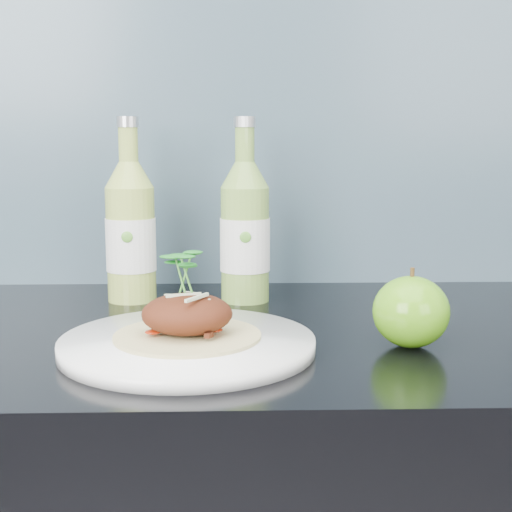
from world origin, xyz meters
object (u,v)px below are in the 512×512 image
object	(u,v)px
green_apple	(411,312)
cider_bottle_right	(245,232)
cider_bottle_left	(131,232)
dinner_plate	(188,344)

from	to	relation	value
green_apple	cider_bottle_right	xyz separation A→B (m)	(-0.19, 0.25, 0.06)
green_apple	cider_bottle_left	size ratio (longest dim) A/B	0.42
cider_bottle_left	cider_bottle_right	world-z (taller)	same
green_apple	cider_bottle_left	distance (m)	0.45
dinner_plate	cider_bottle_left	bearing A→B (deg)	110.60
cider_bottle_left	green_apple	bearing A→B (deg)	-18.03
cider_bottle_left	dinner_plate	bearing A→B (deg)	-51.72
green_apple	cider_bottle_right	size ratio (longest dim) A/B	0.42
dinner_plate	cider_bottle_left	size ratio (longest dim) A/B	1.31
green_apple	cider_bottle_left	xyz separation A→B (m)	(-0.36, 0.26, 0.06)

